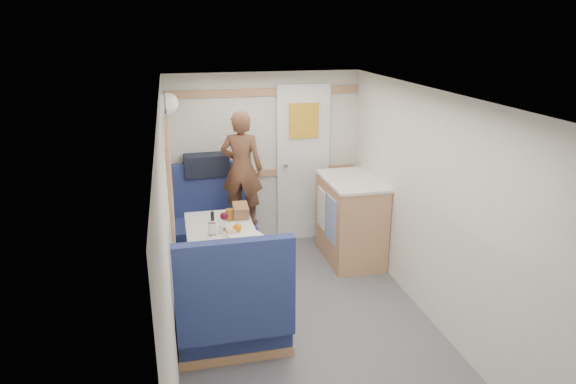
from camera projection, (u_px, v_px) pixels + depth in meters
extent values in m
plane|color=#515156|center=(317.00, 348.00, 4.16)|extent=(4.50, 4.50, 0.00)
plane|color=silver|center=(322.00, 101.00, 3.53)|extent=(4.50, 4.50, 0.00)
cube|color=silver|center=(265.00, 160.00, 5.93)|extent=(2.20, 0.02, 2.00)
cube|color=silver|center=(169.00, 248.00, 3.61)|extent=(0.02, 4.50, 2.00)
cube|color=silver|center=(452.00, 223.00, 4.08)|extent=(0.02, 4.50, 2.00)
cube|color=#AF7B4F|center=(265.00, 173.00, 5.96)|extent=(2.15, 0.02, 0.08)
cube|color=#AF7B4F|center=(264.00, 92.00, 5.66)|extent=(2.15, 0.02, 0.08)
cube|color=#ACB599|center=(168.00, 175.00, 4.46)|extent=(0.04, 1.30, 0.72)
cube|color=white|center=(303.00, 164.00, 6.02)|extent=(0.62, 0.04, 1.86)
cube|color=gold|center=(304.00, 121.00, 5.83)|extent=(0.34, 0.03, 0.40)
cylinder|color=silver|center=(286.00, 165.00, 5.92)|extent=(0.04, 0.10, 0.04)
cube|color=white|center=(220.00, 229.00, 4.73)|extent=(0.62, 0.92, 0.04)
cylinder|color=silver|center=(222.00, 264.00, 4.84)|extent=(0.08, 0.08, 0.66)
cylinder|color=silver|center=(223.00, 295.00, 4.94)|extent=(0.36, 0.36, 0.03)
cube|color=navy|center=(215.00, 242.00, 5.62)|extent=(0.88, 0.50, 0.45)
cube|color=navy|center=(211.00, 197.00, 5.74)|extent=(0.88, 0.10, 0.80)
cube|color=#AF7B4F|center=(216.00, 257.00, 5.68)|extent=(0.90, 0.52, 0.08)
cube|color=navy|center=(233.00, 321.00, 4.14)|extent=(0.88, 0.50, 0.45)
cube|color=navy|center=(236.00, 291.00, 3.74)|extent=(0.88, 0.10, 0.80)
cube|color=#AF7B4F|center=(234.00, 340.00, 4.20)|extent=(0.90, 0.52, 0.08)
cube|color=#AF7B4F|center=(210.00, 177.00, 5.71)|extent=(0.90, 0.14, 0.04)
sphere|color=white|center=(168.00, 103.00, 5.10)|extent=(0.20, 0.20, 0.20)
cube|color=#AF7B4F|center=(350.00, 220.00, 5.63)|extent=(0.54, 0.90, 0.90)
cube|color=silver|center=(352.00, 180.00, 5.48)|extent=(0.56, 0.92, 0.03)
cube|color=#5972B2|center=(331.00, 220.00, 5.37)|extent=(0.01, 0.30, 0.48)
cube|color=silver|center=(321.00, 208.00, 5.70)|extent=(0.01, 0.28, 0.44)
imported|color=brown|center=(242.00, 168.00, 5.37)|extent=(0.52, 0.42, 1.22)
cube|color=black|center=(206.00, 165.00, 5.66)|extent=(0.50, 0.25, 0.23)
cube|color=white|center=(248.00, 238.00, 4.47)|extent=(0.38, 0.43, 0.02)
sphere|color=#D45F09|center=(237.00, 228.00, 4.56)|extent=(0.08, 0.08, 0.08)
cube|color=#ECD488|center=(232.00, 231.00, 4.55)|extent=(0.12, 0.09, 0.04)
cylinder|color=white|center=(225.00, 229.00, 4.67)|extent=(0.06, 0.06, 0.01)
cylinder|color=white|center=(225.00, 224.00, 4.65)|extent=(0.01, 0.01, 0.10)
sphere|color=#4C0816|center=(224.00, 216.00, 4.63)|extent=(0.08, 0.08, 0.08)
cylinder|color=white|center=(212.00, 229.00, 4.53)|extent=(0.07, 0.07, 0.11)
cylinder|color=#8B5214|center=(229.00, 215.00, 4.87)|extent=(0.07, 0.07, 0.11)
cylinder|color=black|center=(212.00, 216.00, 4.87)|extent=(0.03, 0.03, 0.09)
cylinder|color=silver|center=(221.00, 229.00, 4.57)|extent=(0.03, 0.03, 0.09)
cube|color=#8E613C|center=(241.00, 211.00, 4.98)|extent=(0.16, 0.27, 0.11)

